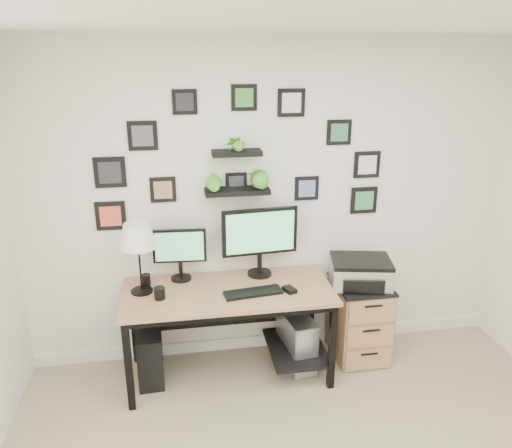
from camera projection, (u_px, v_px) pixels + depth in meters
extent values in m
plane|color=white|center=(389.00, 13.00, 1.74)|extent=(4.00, 4.00, 0.00)
plane|color=white|center=(273.00, 204.00, 4.03)|extent=(4.00, 0.00, 4.00)
cube|color=white|center=(271.00, 339.00, 4.43)|extent=(4.00, 0.03, 0.10)
cube|color=#B17F54|center=(228.00, 292.00, 3.80)|extent=(1.60, 0.70, 0.03)
cube|color=black|center=(228.00, 296.00, 3.82)|extent=(1.54, 0.64, 0.05)
cube|color=black|center=(224.00, 303.00, 4.20)|extent=(1.44, 0.02, 0.41)
cube|color=black|center=(296.00, 348.00, 4.07)|extent=(0.45, 0.63, 0.03)
cube|color=black|center=(129.00, 366.00, 3.53)|extent=(0.05, 0.05, 0.72)
cube|color=black|center=(134.00, 323.00, 4.09)|extent=(0.05, 0.05, 0.72)
cube|color=black|center=(332.00, 347.00, 3.77)|extent=(0.05, 0.05, 0.72)
cube|color=black|center=(311.00, 308.00, 4.32)|extent=(0.05, 0.05, 0.72)
cylinder|color=black|center=(181.00, 278.00, 3.97)|extent=(0.17, 0.17, 0.02)
cylinder|color=black|center=(181.00, 270.00, 3.95)|extent=(0.03, 0.03, 0.14)
cube|color=black|center=(179.00, 246.00, 3.88)|extent=(0.42, 0.06, 0.27)
cube|color=#4CB272|center=(179.00, 247.00, 3.86)|extent=(0.37, 0.03, 0.23)
cylinder|color=black|center=(260.00, 273.00, 4.06)|extent=(0.21, 0.21, 0.02)
cylinder|color=black|center=(260.00, 264.00, 4.03)|extent=(0.04, 0.04, 0.17)
cube|color=black|center=(260.00, 232.00, 3.93)|extent=(0.61, 0.08, 0.38)
cube|color=#4CB272|center=(261.00, 233.00, 3.91)|extent=(0.55, 0.05, 0.33)
cube|color=black|center=(253.00, 292.00, 3.74)|extent=(0.45, 0.20, 0.02)
cube|color=black|center=(290.00, 290.00, 3.77)|extent=(0.11, 0.13, 0.03)
cylinder|color=black|center=(142.00, 291.00, 3.77)|extent=(0.17, 0.17, 0.02)
cylinder|color=black|center=(140.00, 260.00, 3.69)|extent=(0.01, 0.01, 0.50)
cone|color=white|center=(137.00, 235.00, 3.62)|extent=(0.27, 0.27, 0.19)
cylinder|color=black|center=(160.00, 293.00, 3.65)|extent=(0.08, 0.08, 0.09)
cylinder|color=black|center=(146.00, 280.00, 3.86)|extent=(0.07, 0.07, 0.09)
cube|color=black|center=(150.00, 353.00, 3.94)|extent=(0.21, 0.44, 0.43)
cube|color=gray|center=(296.00, 340.00, 4.10)|extent=(0.26, 0.47, 0.45)
cube|color=silver|center=(307.00, 355.00, 3.90)|extent=(0.18, 0.03, 0.42)
cube|color=#B17F54|center=(359.00, 320.00, 4.21)|extent=(0.42, 0.50, 0.65)
cube|color=black|center=(361.00, 284.00, 4.09)|extent=(0.43, 0.51, 0.02)
cube|color=#B17F54|center=(368.00, 360.00, 4.04)|extent=(0.39, 0.02, 0.18)
cylinder|color=black|center=(369.00, 354.00, 4.00)|extent=(0.14, 0.02, 0.02)
cube|color=#B17F54|center=(370.00, 336.00, 3.97)|extent=(0.39, 0.02, 0.18)
cylinder|color=black|center=(371.00, 331.00, 3.93)|extent=(0.14, 0.02, 0.02)
cube|color=#B17F54|center=(372.00, 312.00, 3.89)|extent=(0.39, 0.02, 0.18)
cylinder|color=black|center=(374.00, 306.00, 3.86)|extent=(0.14, 0.02, 0.02)
cube|color=silver|center=(360.00, 273.00, 4.05)|extent=(0.54, 0.45, 0.18)
cube|color=black|center=(361.00, 261.00, 4.02)|extent=(0.54, 0.45, 0.03)
cube|color=black|center=(364.00, 287.00, 3.88)|extent=(0.32, 0.09, 0.11)
cube|color=black|center=(237.00, 191.00, 3.85)|extent=(0.50, 0.18, 0.04)
cube|color=black|center=(237.00, 153.00, 3.74)|extent=(0.38, 0.15, 0.04)
imported|color=green|center=(215.00, 172.00, 3.77)|extent=(0.15, 0.12, 0.27)
imported|color=green|center=(259.00, 171.00, 3.82)|extent=(0.15, 0.15, 0.27)
imported|color=green|center=(237.00, 133.00, 3.69)|extent=(0.13, 0.09, 0.25)
cube|color=black|center=(367.00, 165.00, 4.04)|extent=(0.22, 0.02, 0.22)
cube|color=silver|center=(367.00, 165.00, 4.03)|extent=(0.15, 0.00, 0.15)
cube|color=black|center=(307.00, 188.00, 4.02)|extent=(0.19, 0.02, 0.19)
cube|color=#6275AB|center=(307.00, 189.00, 4.01)|extent=(0.14, 0.00, 0.14)
cube|color=black|center=(185.00, 102.00, 3.64)|extent=(0.18, 0.02, 0.18)
cube|color=black|center=(185.00, 102.00, 3.63)|extent=(0.13, 0.00, 0.13)
cube|color=black|center=(110.00, 172.00, 3.72)|extent=(0.23, 0.02, 0.23)
cube|color=#28262E|center=(110.00, 173.00, 3.71)|extent=(0.16, 0.00, 0.16)
cube|color=black|center=(291.00, 103.00, 3.77)|extent=(0.21, 0.02, 0.21)
cube|color=silver|center=(292.00, 103.00, 3.76)|extent=(0.15, 0.00, 0.15)
cube|color=black|center=(163.00, 190.00, 3.83)|extent=(0.20, 0.02, 0.20)
cube|color=#A1764A|center=(163.00, 190.00, 3.82)|extent=(0.14, 0.00, 0.14)
cube|color=black|center=(339.00, 132.00, 3.91)|extent=(0.20, 0.02, 0.20)
cube|color=#35764B|center=(339.00, 133.00, 3.90)|extent=(0.14, 0.00, 0.14)
cube|color=black|center=(244.00, 98.00, 3.70)|extent=(0.19, 0.02, 0.19)
cube|color=green|center=(244.00, 98.00, 3.69)|extent=(0.14, 0.00, 0.14)
cube|color=black|center=(111.00, 216.00, 3.83)|extent=(0.23, 0.02, 0.23)
cube|color=#E44A35|center=(110.00, 216.00, 3.82)|extent=(0.16, 0.00, 0.16)
cube|color=black|center=(143.00, 136.00, 3.67)|extent=(0.22, 0.02, 0.22)
cube|color=#4C4950|center=(143.00, 136.00, 3.66)|extent=(0.15, 0.00, 0.15)
cube|color=black|center=(364.00, 200.00, 4.13)|extent=(0.22, 0.02, 0.22)
cube|color=#379750|center=(364.00, 201.00, 4.12)|extent=(0.16, 0.00, 0.16)
cube|color=black|center=(236.00, 183.00, 3.91)|extent=(0.17, 0.02, 0.17)
cube|color=#323439|center=(236.00, 183.00, 3.90)|extent=(0.12, 0.00, 0.12)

